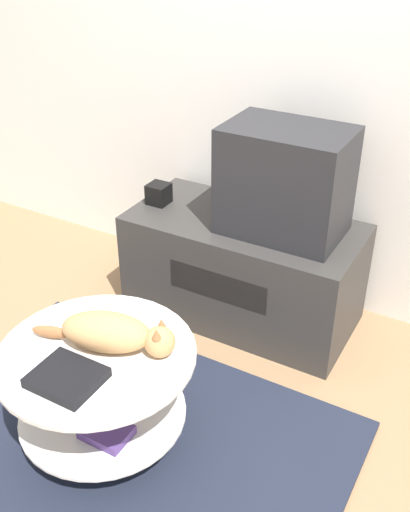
% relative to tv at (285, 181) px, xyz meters
% --- Properties ---
extents(ground_plane, '(12.00, 12.00, 0.00)m').
position_rel_tv_xyz_m(ground_plane, '(-0.21, -1.05, -0.80)').
color(ground_plane, '#93704C').
extents(wall_back, '(8.00, 0.05, 2.60)m').
position_rel_tv_xyz_m(wall_back, '(-0.21, 0.36, 0.50)').
color(wall_back, silver).
rests_on(wall_back, ground_plane).
extents(rug, '(1.78, 1.22, 0.02)m').
position_rel_tv_xyz_m(rug, '(-0.21, -1.05, -0.79)').
color(rug, '#1E2333').
rests_on(rug, ground_plane).
extents(tv_stand, '(1.16, 0.57, 0.55)m').
position_rel_tv_xyz_m(tv_stand, '(-0.19, -0.01, -0.53)').
color(tv_stand, '#33302D').
rests_on(tv_stand, ground_plane).
extents(tv, '(0.56, 0.38, 0.51)m').
position_rel_tv_xyz_m(tv, '(0.00, 0.00, 0.00)').
color(tv, '#232326').
rests_on(tv, tv_stand).
extents(speaker, '(0.11, 0.11, 0.11)m').
position_rel_tv_xyz_m(speaker, '(-0.67, -0.04, -0.20)').
color(speaker, black).
rests_on(speaker, tv_stand).
extents(coffee_table, '(0.75, 0.75, 0.45)m').
position_rel_tv_xyz_m(coffee_table, '(-0.28, -1.07, -0.49)').
color(coffee_table, '#B2B2B7').
rests_on(coffee_table, rug).
extents(dvd_box, '(0.24, 0.20, 0.04)m').
position_rel_tv_xyz_m(dvd_box, '(-0.27, -1.24, -0.32)').
color(dvd_box, black).
rests_on(dvd_box, coffee_table).
extents(cat, '(0.55, 0.27, 0.14)m').
position_rel_tv_xyz_m(cat, '(-0.24, -1.01, -0.27)').
color(cat, tan).
rests_on(cat, coffee_table).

